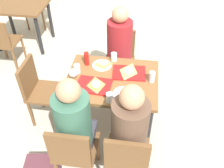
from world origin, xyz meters
name	(u,v)px	position (x,y,z in m)	size (l,w,h in m)	color
ground_plane	(112,124)	(0.00, 0.00, -0.01)	(10.00, 10.00, 0.02)	#B2AD9E
main_table	(112,86)	(0.00, 0.00, 0.63)	(0.99, 0.80, 0.74)	brown
chair_near_left	(74,151)	(-0.25, -0.78, 0.50)	(0.40, 0.40, 0.85)	brown
chair_near_right	(127,157)	(0.25, -0.78, 0.50)	(0.40, 0.40, 0.85)	brown
chair_far_side	(120,56)	(0.00, 0.78, 0.50)	(0.40, 0.40, 0.85)	brown
chair_left_end	(38,88)	(-0.88, 0.00, 0.50)	(0.40, 0.40, 0.85)	brown
person_in_red	(75,122)	(-0.25, -0.64, 0.74)	(0.32, 0.42, 1.26)	#383842
person_in_brown_jacket	(130,128)	(0.25, -0.64, 0.74)	(0.32, 0.42, 1.26)	#383842
person_far_side	(119,46)	(0.00, 0.64, 0.74)	(0.32, 0.42, 1.26)	#383842
tray_red_near	(94,85)	(-0.17, -0.14, 0.75)	(0.36, 0.26, 0.02)	red
tray_red_far	(129,73)	(0.17, 0.12, 0.75)	(0.36, 0.26, 0.02)	red
paper_plate_center	(102,65)	(-0.15, 0.22, 0.75)	(0.22, 0.22, 0.01)	white
paper_plate_near_edge	(124,94)	(0.15, -0.22, 0.75)	(0.22, 0.22, 0.01)	white
pizza_slice_a	(96,84)	(-0.15, -0.14, 0.77)	(0.19, 0.22, 0.02)	#C68C47
pizza_slice_b	(129,71)	(0.17, 0.13, 0.77)	(0.19, 0.25, 0.02)	#DBAD60
pizza_slice_c	(103,64)	(-0.13, 0.23, 0.76)	(0.19, 0.17, 0.02)	#C68C47
plastic_cup_a	(114,57)	(-0.02, 0.34, 0.79)	(0.07, 0.07, 0.10)	white
plastic_cup_b	(110,98)	(0.02, -0.34, 0.79)	(0.07, 0.07, 0.10)	white
plastic_cup_c	(77,69)	(-0.40, 0.06, 0.79)	(0.07, 0.07, 0.10)	white
soda_can	(152,77)	(0.42, 0.02, 0.80)	(0.07, 0.07, 0.12)	#B7BCC6
condiment_bottle	(87,59)	(-0.32, 0.22, 0.82)	(0.06, 0.06, 0.16)	red
foil_bundle	(73,73)	(-0.42, -0.02, 0.79)	(0.10, 0.10, 0.10)	silver
handbag	(44,168)	(-0.60, -0.80, 0.14)	(0.32, 0.16, 0.28)	#592D38
background_table	(20,12)	(-1.80, 1.66, 0.62)	(0.90, 0.70, 0.74)	brown
background_chair_near	(2,41)	(-1.80, 0.92, 0.50)	(0.40, 0.40, 0.85)	brown
background_chair_far	(37,1)	(-1.80, 2.39, 0.50)	(0.40, 0.40, 0.85)	brown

